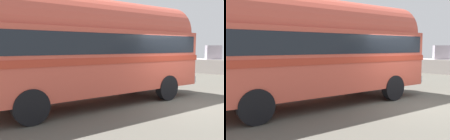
{
  "view_description": "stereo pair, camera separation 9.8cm",
  "coord_description": "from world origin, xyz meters",
  "views": [
    {
      "loc": [
        2.93,
        -8.46,
        2.04
      ],
      "look_at": [
        -2.83,
        -0.8,
        1.16
      ],
      "focal_mm": 39.53,
      "sensor_mm": 36.0,
      "label": 1
    },
    {
      "loc": [
        3.01,
        -8.4,
        2.04
      ],
      "look_at": [
        -2.83,
        -0.8,
        1.16
      ],
      "focal_mm": 39.53,
      "sensor_mm": 36.0,
      "label": 2
    }
  ],
  "objects": [
    {
      "name": "second_coach",
      "position": [
        -7.68,
        -0.38,
        2.05
      ],
      "size": [
        5.86,
        8.77,
        3.7
      ],
      "rotation": [
        0.0,
        0.0,
        -0.45
      ],
      "color": "black",
      "rests_on": "ground"
    },
    {
      "name": "vintage_coach",
      "position": [
        -2.81,
        -1.89,
        2.05
      ],
      "size": [
        4.83,
        8.91,
        3.7
      ],
      "rotation": [
        0.0,
        0.0,
        -0.3
      ],
      "color": "black",
      "rests_on": "ground"
    },
    {
      "name": "ground",
      "position": [
        0.0,
        0.0,
        0.01
      ],
      "size": [
        32.0,
        26.0,
        0.02
      ],
      "color": "#535048"
    }
  ]
}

